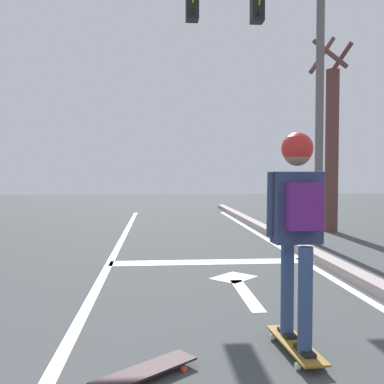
{
  "coord_description": "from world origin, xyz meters",
  "views": [
    {
      "loc": [
        0.73,
        -0.14,
        1.44
      ],
      "look_at": [
        1.22,
        5.92,
        1.18
      ],
      "focal_mm": 41.59,
      "sensor_mm": 36.0,
      "label": 1
    }
  ],
  "objects_px": {
    "traffic_signal_mast": "(273,53)",
    "roadside_tree": "(332,142)",
    "skateboard": "(295,345)",
    "skater": "(297,210)",
    "spare_skateboard": "(146,371)"
  },
  "relations": [
    {
      "from": "skater",
      "to": "traffic_signal_mast",
      "type": "distance_m",
      "value": 5.92
    },
    {
      "from": "skater",
      "to": "roadside_tree",
      "type": "distance_m",
      "value": 7.9
    },
    {
      "from": "skateboard",
      "to": "skater",
      "type": "relative_size",
      "value": 0.52
    },
    {
      "from": "spare_skateboard",
      "to": "skater",
      "type": "bearing_deg",
      "value": 16.21
    },
    {
      "from": "skater",
      "to": "skateboard",
      "type": "bearing_deg",
      "value": 93.72
    },
    {
      "from": "skater",
      "to": "roadside_tree",
      "type": "relative_size",
      "value": 0.34
    },
    {
      "from": "spare_skateboard",
      "to": "traffic_signal_mast",
      "type": "xyz_separation_m",
      "value": [
        2.34,
        5.52,
        3.72
      ]
    },
    {
      "from": "roadside_tree",
      "to": "skateboard",
      "type": "bearing_deg",
      "value": -113.83
    },
    {
      "from": "skater",
      "to": "spare_skateboard",
      "type": "bearing_deg",
      "value": -163.79
    },
    {
      "from": "skateboard",
      "to": "roadside_tree",
      "type": "bearing_deg",
      "value": 66.17
    },
    {
      "from": "traffic_signal_mast",
      "to": "roadside_tree",
      "type": "height_order",
      "value": "traffic_signal_mast"
    },
    {
      "from": "skateboard",
      "to": "roadside_tree",
      "type": "relative_size",
      "value": 0.18
    },
    {
      "from": "skateboard",
      "to": "spare_skateboard",
      "type": "relative_size",
      "value": 1.14
    },
    {
      "from": "skateboard",
      "to": "spare_skateboard",
      "type": "xyz_separation_m",
      "value": [
        -1.18,
        -0.36,
        -0.01
      ]
    },
    {
      "from": "traffic_signal_mast",
      "to": "roadside_tree",
      "type": "bearing_deg",
      "value": 44.83
    }
  ]
}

